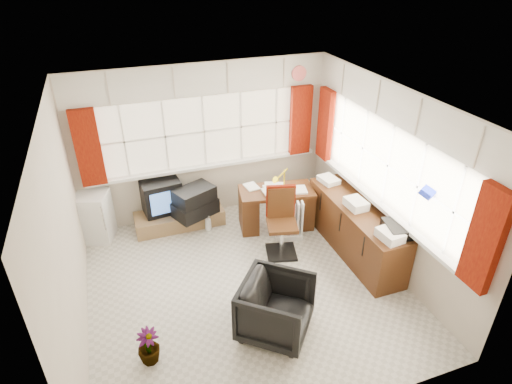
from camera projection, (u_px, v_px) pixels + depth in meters
ground at (246, 285)px, 5.71m from camera, size 4.00×4.00×0.00m
room_walls at (244, 187)px, 4.96m from camera, size 4.00×4.00×4.00m
window_back at (207, 162)px, 6.82m from camera, size 3.70×0.12×3.60m
window_right at (381, 199)px, 5.81m from camera, size 0.12×3.70×3.60m
curtains at (286, 149)px, 6.01m from camera, size 3.83×3.83×1.15m
overhead_cabinets at (290, 92)px, 5.68m from camera, size 3.98×3.98×0.48m
desk at (276, 206)px, 6.76m from camera, size 1.23×0.76×0.70m
desk_lamp at (284, 175)px, 6.48m from camera, size 0.15×0.13×0.38m
task_chair at (281, 218)px, 6.13m from camera, size 0.52×0.54×1.03m
office_chair at (276, 308)px, 4.86m from camera, size 1.09×1.08×0.71m
radiator at (289, 224)px, 6.49m from camera, size 0.46×0.26×0.64m
credenza at (354, 228)px, 6.18m from camera, size 0.50×2.00×0.85m
file_tray at (398, 229)px, 5.43m from camera, size 0.38×0.45×0.13m
tv_bench at (180, 218)px, 6.89m from camera, size 1.40×0.50×0.25m
crt_tv at (161, 195)px, 6.77m from camera, size 0.65×0.61×0.53m
hifi_stack at (195, 202)px, 6.65m from camera, size 0.77×0.64×0.47m
mini_fridge at (95, 217)px, 6.46m from camera, size 0.57×0.58×0.77m
spray_bottle_a at (208, 223)px, 6.76m from camera, size 0.14×0.14×0.28m
spray_bottle_b at (172, 224)px, 6.80m from camera, size 0.11×0.11×0.18m
flower_vase at (148, 347)px, 4.56m from camera, size 0.31×0.31×0.43m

